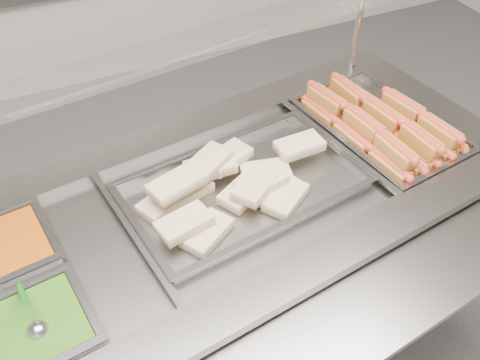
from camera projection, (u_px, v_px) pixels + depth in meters
name	position (u px, v px, depth m)	size (l,w,h in m)	color
steam_counter	(228.00, 283.00, 1.79)	(1.87, 1.01, 0.85)	slate
tray_rail	(336.00, 328.00, 1.24)	(1.72, 0.57, 0.05)	gray
sneeze_guard	(182.00, 51.00, 1.40)	(1.58, 0.48, 0.42)	silver
pan_hotdogs	(378.00, 133.00, 1.77)	(0.39, 0.56, 0.09)	gray
pan_wraps	(243.00, 191.00, 1.54)	(0.69, 0.46, 0.07)	gray
pan_peas	(27.00, 341.00, 1.20)	(0.31, 0.26, 0.09)	gray
hotdogs_in_buns	(382.00, 125.00, 1.72)	(0.35, 0.51, 0.11)	#A56122
tortilla_wraps	(228.00, 185.00, 1.51)	(0.60, 0.36, 0.09)	beige
serving_spoon	(35.00, 325.00, 1.18)	(0.05, 0.17, 0.13)	#B4B5B9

